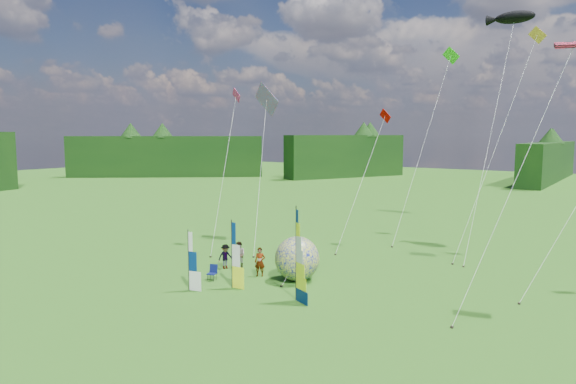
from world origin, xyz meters
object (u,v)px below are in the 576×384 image
Objects in this scene: side_banner_left at (232,255)px; camp_chair at (212,273)px; spectator_a at (260,262)px; spectator_b at (239,255)px; side_banner_far at (189,261)px; bol_inflatable at (297,259)px; kite_whale at (492,119)px; spectator_d at (289,258)px; feather_banner_main at (296,255)px; spectator_c at (225,256)px.

side_banner_left is 2.45m from camp_chair.
spectator_a is 1.04× the size of spectator_b.
camp_chair is at bearing 84.62° from side_banner_far.
kite_whale reaches higher than bol_inflatable.
spectator_d is at bearing 43.18° from camp_chair.
feather_banner_main is at bearing -57.61° from spectator_a.
spectator_c is (-3.13, 2.90, -1.09)m from side_banner_left.
kite_whale reaches higher than side_banner_far.
side_banner_left is 1.14× the size of side_banner_far.
side_banner_left is at bearing -51.35° from spectator_b.
side_banner_far is at bearing -136.97° from feather_banner_main.
kite_whale is (12.63, 14.92, 9.02)m from spectator_c.
feather_banner_main reaches higher than side_banner_far.
spectator_b is 0.09× the size of kite_whale.
feather_banner_main is 5.12× the size of camp_chair.
feather_banner_main reaches higher than spectator_a.
spectator_d is (-1.58, 1.45, -0.48)m from bol_inflatable.
spectator_b is at bearing -141.13° from kite_whale.
side_banner_far is at bearing -140.72° from spectator_c.
spectator_a is 2.54m from spectator_b.
camp_chair is at bearing -144.99° from bol_inflatable.
side_banner_far is at bearing 84.29° from spectator_d.
kite_whale reaches higher than spectator_d.
spectator_a reaches higher than spectator_d.
feather_banner_main is 3.02× the size of spectator_c.
side_banner_left is at bearing -111.05° from spectator_c.
bol_inflatable is at bearing 147.60° from feather_banner_main.
side_banner_far is 2.08× the size of spectator_c.
kite_whale is (9.50, 17.82, 7.93)m from side_banner_left.
side_banner_left reaches higher than camp_chair.
spectator_a is (-4.43, 2.56, -1.53)m from feather_banner_main.
side_banner_far is at bearing -76.96° from spectator_b.
side_banner_far reaches higher than spectator_a.
camp_chair is (-0.30, 2.16, -1.19)m from side_banner_far.
bol_inflatable is 5.39m from spectator_c.
spectator_d is at bearing 137.40° from bol_inflatable.
spectator_a is 1.11× the size of spectator_c.
feather_banner_main is 1.82× the size of bol_inflatable.
spectator_b reaches higher than spectator_d.
spectator_c is at bearing -123.03° from spectator_b.
bol_inflatable reaches higher than spectator_c.
camp_chair is (-2.60, -4.38, -0.38)m from spectator_d.
spectator_b is at bearing 176.15° from bol_inflatable.
feather_banner_main is 6.50m from camp_chair.
spectator_c reaches higher than camp_chair.
spectator_d is (0.83, 1.98, -0.04)m from spectator_a.
side_banner_left reaches higher than spectator_c.
spectator_b is at bearing 177.80° from feather_banner_main.
spectator_c is (-2.94, 0.10, -0.09)m from spectator_a.
bol_inflatable is 2.50m from spectator_a.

